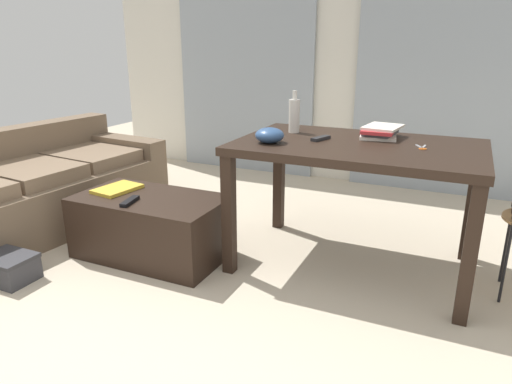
% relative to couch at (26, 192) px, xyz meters
% --- Properties ---
extents(ground_plane, '(8.51, 8.51, 0.00)m').
position_rel_couch_xyz_m(ground_plane, '(1.75, 0.16, -0.29)').
color(ground_plane, beige).
extents(wall_back, '(5.14, 0.10, 2.68)m').
position_rel_couch_xyz_m(wall_back, '(1.75, 2.34, 1.06)').
color(wall_back, silver).
rests_on(wall_back, ground).
extents(curtains, '(3.51, 0.03, 2.34)m').
position_rel_couch_xyz_m(curtains, '(1.75, 2.25, 0.88)').
color(curtains, '#99A3AD').
rests_on(curtains, ground).
extents(couch, '(1.11, 2.18, 0.72)m').
position_rel_couch_xyz_m(couch, '(0.00, 0.00, 0.00)').
color(couch, brown).
rests_on(couch, ground).
extents(coffee_table, '(0.97, 0.55, 0.41)m').
position_rel_couch_xyz_m(coffee_table, '(1.17, -0.01, -0.08)').
color(coffee_table, black).
rests_on(coffee_table, ground).
extents(craft_table, '(1.43, 0.91, 0.80)m').
position_rel_couch_xyz_m(craft_table, '(2.41, 0.40, 0.41)').
color(craft_table, black).
rests_on(craft_table, ground).
extents(bottle_near, '(0.07, 0.07, 0.27)m').
position_rel_couch_xyz_m(bottle_near, '(1.94, 0.57, 0.62)').
color(bottle_near, beige).
rests_on(bottle_near, craft_table).
extents(bowl, '(0.17, 0.17, 0.09)m').
position_rel_couch_xyz_m(bowl, '(1.92, 0.20, 0.56)').
color(bowl, '#2D4C7A').
rests_on(bowl, craft_table).
extents(book_stack, '(0.27, 0.30, 0.07)m').
position_rel_couch_xyz_m(book_stack, '(2.49, 0.63, 0.55)').
color(book_stack, silver).
rests_on(book_stack, craft_table).
extents(tv_remote_on_table, '(0.09, 0.16, 0.02)m').
position_rel_couch_xyz_m(tv_remote_on_table, '(2.18, 0.40, 0.52)').
color(tv_remote_on_table, '#232326').
rests_on(tv_remote_on_table, craft_table).
extents(scissors, '(0.07, 0.12, 0.00)m').
position_rel_couch_xyz_m(scissors, '(2.77, 0.42, 0.51)').
color(scissors, '#9EA0A5').
rests_on(scissors, craft_table).
extents(tv_remote_primary, '(0.08, 0.19, 0.02)m').
position_rel_couch_xyz_m(tv_remote_primary, '(1.13, -0.15, 0.14)').
color(tv_remote_primary, black).
rests_on(tv_remote_primary, coffee_table).
extents(magazine, '(0.25, 0.33, 0.02)m').
position_rel_couch_xyz_m(magazine, '(0.88, 0.01, 0.14)').
color(magazine, gold).
rests_on(magazine, coffee_table).
extents(shoebox, '(0.32, 0.23, 0.16)m').
position_rel_couch_xyz_m(shoebox, '(0.58, -0.66, -0.21)').
color(shoebox, '#38383D').
rests_on(shoebox, ground).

